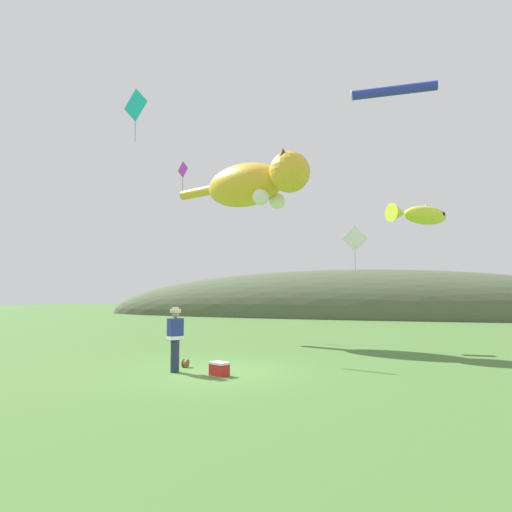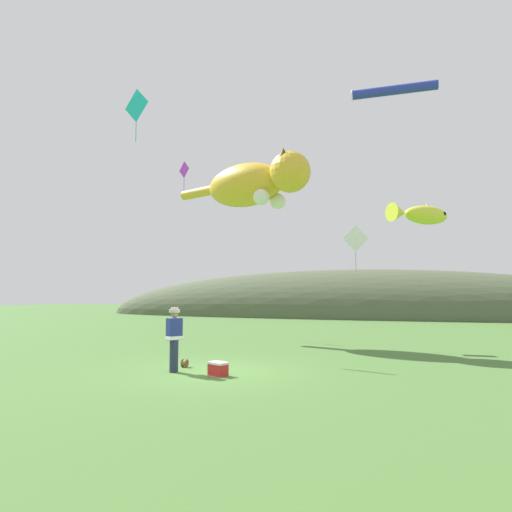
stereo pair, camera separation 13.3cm
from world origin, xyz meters
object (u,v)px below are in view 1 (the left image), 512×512
picnic_cooler (219,369)px  kite_diamond_violet (183,170)px  kite_diamond_white (355,239)px  kite_tube_streamer (392,91)px  kite_diamond_teal (136,105)px  kite_spool (185,363)px  kite_fish_windsock (420,215)px  festival_attendant (175,337)px  kite_giant_cat (254,184)px

picnic_cooler → kite_diamond_violet: kite_diamond_violet is taller
kite_diamond_white → kite_diamond_violet: bearing=161.8°
kite_tube_streamer → picnic_cooler: bearing=-123.7°
kite_diamond_violet → kite_diamond_teal: bearing=-84.5°
kite_spool → kite_fish_windsock: bearing=44.3°
kite_diamond_violet → kite_tube_streamer: bearing=-22.3°
kite_spool → kite_diamond_violet: kite_diamond_violet is taller
festival_attendant → kite_diamond_white: size_ratio=0.88×
kite_spool → kite_giant_cat: kite_giant_cat is taller
picnic_cooler → kite_spool: bearing=147.8°
festival_attendant → kite_fish_windsock: bearing=48.3°
kite_giant_cat → kite_diamond_white: (4.53, -0.07, -2.72)m
kite_diamond_white → kite_spool: bearing=-120.3°
picnic_cooler → kite_diamond_violet: bearing=122.4°
festival_attendant → kite_diamond_violet: (-5.81, 11.22, 8.15)m
festival_attendant → kite_diamond_violet: size_ratio=0.96×
picnic_cooler → kite_diamond_white: bearing=71.6°
picnic_cooler → kite_giant_cat: (-1.85, 8.12, 6.98)m
kite_tube_streamer → kite_diamond_white: 5.98m
kite_tube_streamer → kite_diamond_teal: kite_diamond_teal is taller
festival_attendant → kite_diamond_teal: (-5.28, 5.70, 9.63)m
kite_spool → kite_tube_streamer: (5.86, 5.62, 9.86)m
kite_giant_cat → kite_diamond_teal: 6.34m
festival_attendant → picnic_cooler: bearing=-3.6°
festival_attendant → kite_giant_cat: size_ratio=0.24×
kite_giant_cat → picnic_cooler: bearing=-77.1°
kite_spool → kite_diamond_teal: (-5.17, 4.84, 10.47)m
kite_giant_cat → kite_fish_windsock: bearing=-4.8°
kite_spool → picnic_cooler: size_ratio=0.40×
festival_attendant → kite_fish_windsock: (6.62, 7.43, 4.29)m
kite_spool → kite_giant_cat: (-0.37, 7.18, 7.04)m
kite_tube_streamer → kite_diamond_white: kite_tube_streamer is taller
kite_diamond_teal → kite_diamond_violet: bearing=95.5°
festival_attendant → kite_diamond_teal: bearing=132.9°
kite_diamond_violet → kite_fish_windsock: bearing=-16.9°
festival_attendant → kite_spool: bearing=97.7°
festival_attendant → kite_giant_cat: 10.16m
festival_attendant → kite_diamond_violet: 15.03m
festival_attendant → kite_giant_cat: kite_giant_cat is taller
kite_fish_windsock → kite_diamond_teal: (-11.90, -1.74, 5.35)m
kite_diamond_white → kite_diamond_violet: (-9.86, 3.25, 4.66)m
festival_attendant → kite_giant_cat: (-0.48, 8.03, 6.21)m
kite_fish_windsock → kite_diamond_violet: (-12.43, 3.79, 3.86)m
kite_spool → kite_diamond_violet: bearing=118.8°
kite_giant_cat → kite_fish_windsock: (7.10, -0.60, -1.92)m
festival_attendant → kite_tube_streamer: kite_tube_streamer is taller
kite_fish_windsock → kite_diamond_teal: bearing=-171.7°
picnic_cooler → kite_diamond_teal: (-6.66, 5.78, 10.40)m
kite_spool → kite_giant_cat: bearing=92.9°
kite_giant_cat → kite_diamond_teal: bearing=-154.0°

